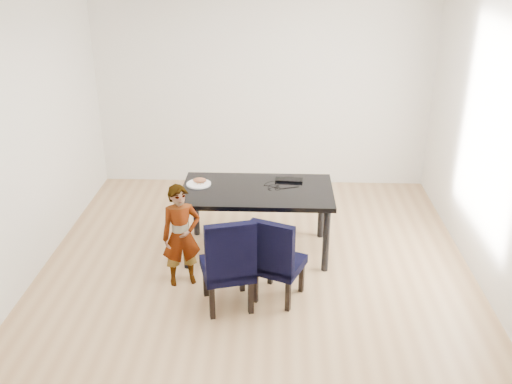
{
  "coord_description": "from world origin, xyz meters",
  "views": [
    {
      "loc": [
        0.21,
        -5.02,
        3.17
      ],
      "look_at": [
        0.0,
        0.2,
        0.85
      ],
      "focal_mm": 40.0,
      "sensor_mm": 36.0,
      "label": 1
    }
  ],
  "objects_px": {
    "dining_table": "(257,221)",
    "chair_left": "(227,261)",
    "chair_right": "(279,257)",
    "plate": "(199,184)",
    "child": "(181,236)",
    "laptop": "(289,178)"
  },
  "relations": [
    {
      "from": "dining_table",
      "to": "laptop",
      "type": "height_order",
      "value": "laptop"
    },
    {
      "from": "plate",
      "to": "child",
      "type": "bearing_deg",
      "value": -96.15
    },
    {
      "from": "dining_table",
      "to": "child",
      "type": "bearing_deg",
      "value": -137.73
    },
    {
      "from": "dining_table",
      "to": "chair_right",
      "type": "xyz_separation_m",
      "value": [
        0.24,
        -0.87,
        0.06
      ]
    },
    {
      "from": "plate",
      "to": "laptop",
      "type": "relative_size",
      "value": 0.88
    },
    {
      "from": "chair_left",
      "to": "chair_right",
      "type": "distance_m",
      "value": 0.5
    },
    {
      "from": "dining_table",
      "to": "chair_right",
      "type": "relative_size",
      "value": 1.83
    },
    {
      "from": "child",
      "to": "plate",
      "type": "bearing_deg",
      "value": 64.72
    },
    {
      "from": "dining_table",
      "to": "plate",
      "type": "height_order",
      "value": "plate"
    },
    {
      "from": "chair_left",
      "to": "chair_right",
      "type": "bearing_deg",
      "value": 0.84
    },
    {
      "from": "plate",
      "to": "laptop",
      "type": "height_order",
      "value": "laptop"
    },
    {
      "from": "chair_right",
      "to": "plate",
      "type": "relative_size",
      "value": 3.3
    },
    {
      "from": "chair_left",
      "to": "dining_table",
      "type": "bearing_deg",
      "value": 60.98
    },
    {
      "from": "chair_right",
      "to": "laptop",
      "type": "bearing_deg",
      "value": 107.65
    },
    {
      "from": "laptop",
      "to": "chair_left",
      "type": "bearing_deg",
      "value": 70.79
    },
    {
      "from": "chair_right",
      "to": "plate",
      "type": "distance_m",
      "value": 1.34
    },
    {
      "from": "dining_table",
      "to": "chair_left",
      "type": "distance_m",
      "value": 1.04
    },
    {
      "from": "chair_right",
      "to": "chair_left",
      "type": "bearing_deg",
      "value": -140.72
    },
    {
      "from": "child",
      "to": "laptop",
      "type": "xyz_separation_m",
      "value": [
        1.06,
        0.93,
        0.24
      ]
    },
    {
      "from": "plate",
      "to": "dining_table",
      "type": "bearing_deg",
      "value": -8.82
    },
    {
      "from": "dining_table",
      "to": "chair_left",
      "type": "relative_size",
      "value": 1.7
    },
    {
      "from": "child",
      "to": "chair_right",
      "type": "bearing_deg",
      "value": -31.96
    }
  ]
}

